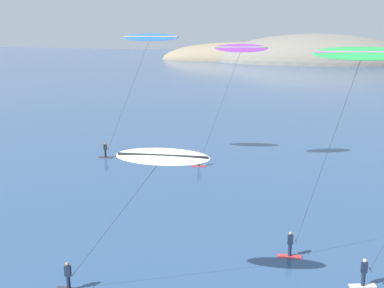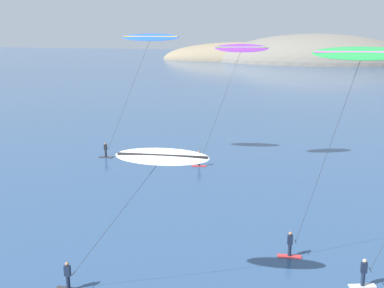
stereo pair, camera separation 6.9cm
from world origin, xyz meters
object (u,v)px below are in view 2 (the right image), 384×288
(kitesurfer_green, at_px, (357,69))
(kitesurfer_purple, at_px, (239,56))
(kitesurfer_blue, at_px, (147,45))
(kitesurfer_white, at_px, (152,170))

(kitesurfer_green, bearing_deg, kitesurfer_purple, 118.00)
(kitesurfer_blue, height_order, kitesurfer_white, kitesurfer_blue)
(kitesurfer_green, bearing_deg, kitesurfer_blue, 136.21)
(kitesurfer_green, distance_m, kitesurfer_purple, 21.74)
(kitesurfer_white, distance_m, kitesurfer_purple, 26.87)
(kitesurfer_green, height_order, kitesurfer_purple, kitesurfer_green)
(kitesurfer_purple, bearing_deg, kitesurfer_green, -62.00)
(kitesurfer_white, bearing_deg, kitesurfer_purple, 90.78)
(kitesurfer_blue, xyz_separation_m, kitesurfer_purple, (9.70, 0.11, -0.96))
(kitesurfer_white, xyz_separation_m, kitesurfer_purple, (-0.36, 26.54, 4.20))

